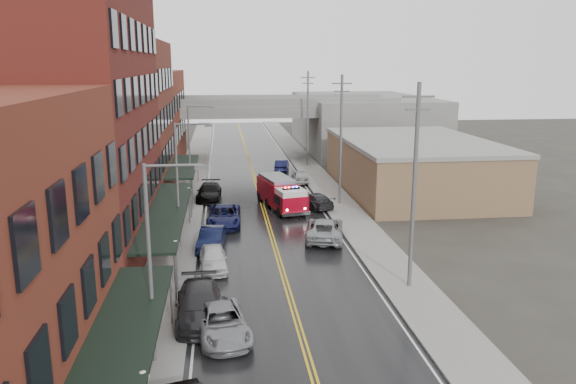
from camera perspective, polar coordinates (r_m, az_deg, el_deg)
road at (r=47.07m, az=-2.11°, el=-3.04°), size 11.00×160.00×0.02m
sidewalk_left at (r=47.06m, az=-11.02°, el=-3.20°), size 3.00×160.00×0.15m
sidewalk_right at (r=48.16m, az=6.59°, el=-2.67°), size 3.00×160.00×0.15m
curb_left at (r=46.96m, az=-9.01°, el=-3.16°), size 0.30×160.00×0.15m
curb_right at (r=47.81m, az=4.66°, el=-2.74°), size 0.30×160.00×0.15m
brick_building_b at (r=39.51m, az=-21.06°, el=6.31°), size 9.00×20.00×18.00m
brick_building_c at (r=56.70m, az=-16.69°, el=6.88°), size 9.00×15.00×15.00m
brick_building_far at (r=74.06m, az=-14.36°, el=7.18°), size 9.00×20.00×12.00m
tan_building at (r=59.41m, az=12.64°, el=2.50°), size 14.00×22.00×5.00m
right_far_block at (r=88.25m, az=7.51°, el=7.04°), size 18.00×30.00×8.00m
awning_0 at (r=21.92m, az=-16.77°, el=-14.84°), size 2.60×16.00×3.09m
awning_1 at (r=39.58m, az=-12.18°, el=-1.97°), size 2.60×18.00×3.09m
awning_2 at (r=56.62m, az=-10.59°, el=2.58°), size 2.60×13.00×3.09m
globe_lamp_1 at (r=33.00m, az=-11.32°, el=-6.19°), size 0.44×0.44×3.12m
globe_lamp_2 at (r=46.43m, az=-10.03°, el=-0.52°), size 0.44×0.44×3.12m
street_lamp_0 at (r=24.56m, az=-13.36°, el=-5.96°), size 2.64×0.22×9.00m
street_lamp_1 at (r=39.98m, az=-10.85°, el=1.47°), size 2.64×0.22×9.00m
street_lamp_2 at (r=55.72m, az=-9.75°, el=4.74°), size 2.64×0.22×9.00m
utility_pole_0 at (r=32.67m, az=12.71°, el=0.82°), size 1.80×0.24×12.00m
utility_pole_1 at (r=51.68m, az=5.39°, el=5.49°), size 1.80×0.24×12.00m
utility_pole_2 at (r=71.23m, az=2.02°, el=7.60°), size 1.80×0.24×12.00m
overpass at (r=77.49m, az=-4.10°, el=7.78°), size 40.00×10.00×7.50m
fire_truck at (r=50.76m, az=-0.67°, el=-0.10°), size 4.36×7.95×2.77m
parked_car_left_2 at (r=28.12m, az=-6.75°, el=-13.02°), size 3.19×5.52×1.45m
parked_car_left_3 at (r=29.86m, az=-9.02°, el=-11.25°), size 2.50×5.81×1.67m
parked_car_left_4 at (r=36.62m, az=-7.61°, el=-6.72°), size 1.97×4.38×1.46m
parked_car_left_5 at (r=40.50m, az=-7.76°, el=-4.72°), size 2.21×4.82×1.53m
parked_car_left_6 at (r=46.14m, az=-6.52°, el=-2.43°), size 2.86×5.87×1.61m
parked_car_left_7 at (r=54.87m, az=-8.02°, el=0.00°), size 2.54×5.57×1.58m
parked_car_right_0 at (r=42.35m, az=3.74°, el=-3.78°), size 3.85×6.25×1.62m
parked_car_right_1 at (r=51.48m, az=2.71°, el=-0.86°), size 3.41×5.11×1.37m
parked_car_right_2 at (r=62.18m, az=1.24°, el=1.60°), size 1.78×4.22×1.42m
parked_car_right_3 at (r=68.78m, az=-0.64°, el=2.71°), size 2.25×4.54×1.43m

